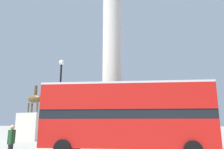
{
  "coord_description": "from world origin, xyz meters",
  "views": [
    {
      "loc": [
        3.42,
        -19.58,
        1.93
      ],
      "look_at": [
        0.0,
        0.0,
        6.31
      ],
      "focal_mm": 35.0,
      "sensor_mm": 36.0,
      "label": 1
    }
  ],
  "objects_px": {
    "bus_b": "(126,115)",
    "pedestrian_near_lamp": "(11,141)",
    "equestrian_statue": "(33,123)",
    "monument_column": "(112,66)",
    "street_lamp": "(60,99)"
  },
  "relations": [
    {
      "from": "pedestrian_near_lamp",
      "to": "bus_b",
      "type": "bearing_deg",
      "value": -68.72
    },
    {
      "from": "bus_b",
      "to": "pedestrian_near_lamp",
      "type": "distance_m",
      "value": 6.57
    },
    {
      "from": "monument_column",
      "to": "equestrian_statue",
      "type": "height_order",
      "value": "monument_column"
    },
    {
      "from": "equestrian_statue",
      "to": "pedestrian_near_lamp",
      "type": "relative_size",
      "value": 3.48
    },
    {
      "from": "equestrian_statue",
      "to": "street_lamp",
      "type": "height_order",
      "value": "street_lamp"
    },
    {
      "from": "monument_column",
      "to": "pedestrian_near_lamp",
      "type": "xyz_separation_m",
      "value": [
        -3.55,
        -9.19,
        -6.09
      ]
    },
    {
      "from": "monument_column",
      "to": "pedestrian_near_lamp",
      "type": "bearing_deg",
      "value": -111.14
    },
    {
      "from": "monument_column",
      "to": "street_lamp",
      "type": "relative_size",
      "value": 3.3
    },
    {
      "from": "bus_b",
      "to": "pedestrian_near_lamp",
      "type": "xyz_separation_m",
      "value": [
        -5.47,
        -3.37,
        -1.34
      ]
    },
    {
      "from": "equestrian_statue",
      "to": "street_lamp",
      "type": "relative_size",
      "value": 0.91
    },
    {
      "from": "bus_b",
      "to": "equestrian_statue",
      "type": "xyz_separation_m",
      "value": [
        -11.67,
        9.67,
        -0.56
      ]
    },
    {
      "from": "monument_column",
      "to": "equestrian_statue",
      "type": "distance_m",
      "value": 11.75
    },
    {
      "from": "bus_b",
      "to": "pedestrian_near_lamp",
      "type": "bearing_deg",
      "value": -152.5
    },
    {
      "from": "bus_b",
      "to": "pedestrian_near_lamp",
      "type": "height_order",
      "value": "bus_b"
    },
    {
      "from": "bus_b",
      "to": "equestrian_statue",
      "type": "bearing_deg",
      "value": 136.19
    }
  ]
}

